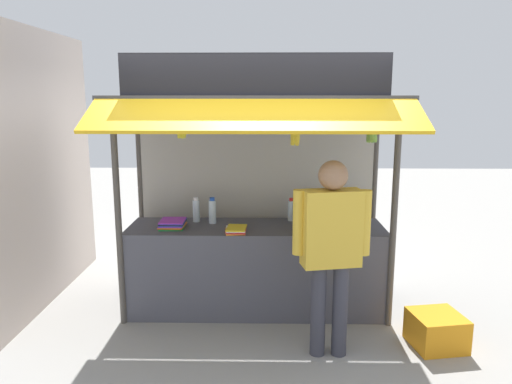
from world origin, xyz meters
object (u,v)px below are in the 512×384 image
Objects in this scene: water_bottle_far_right at (291,210)px; vendor_person at (331,241)px; banana_bunch_rightmost at (372,134)px; water_bottle_left at (321,213)px; magazine_stack_back_left at (173,224)px; water_bottle_center at (196,210)px; banana_bunch_leftmost at (181,130)px; water_bottle_right at (300,209)px; plastic_crate at (436,330)px; banana_bunch_inner_left at (295,137)px; water_bottle_front_right at (212,211)px; magazine_stack_far_left at (236,230)px; water_bottle_mid_left at (360,209)px; magazine_stack_rear_center at (309,226)px.

vendor_person reaches higher than water_bottle_far_right.
vendor_person is (-0.39, -0.45, -0.83)m from banana_bunch_rightmost.
banana_bunch_rightmost is 0.17× the size of vendor_person.
water_bottle_left reaches higher than magazine_stack_back_left.
banana_bunch_rightmost is at bearing -46.53° from water_bottle_far_right.
magazine_stack_back_left is at bearing 168.47° from banana_bunch_rightmost.
water_bottle_center is 0.98m from water_bottle_far_right.
water_bottle_center is 1.07m from banana_bunch_leftmost.
plastic_crate is (1.14, -0.93, -0.86)m from water_bottle_right.
magazine_stack_back_left is 0.96× the size of banana_bunch_inner_left.
water_bottle_left is at bearing 21.11° from banana_bunch_leftmost.
water_bottle_front_right is (-0.90, -0.07, -0.01)m from water_bottle_right.
vendor_person is at bearing -76.89° from water_bottle_far_right.
banana_bunch_leftmost is 1.65m from banana_bunch_rightmost.
water_bottle_far_right is 1.50m from banana_bunch_leftmost.
water_bottle_front_right is 0.98× the size of magazine_stack_far_left.
water_bottle_center is 0.59m from magazine_stack_far_left.
water_bottle_right is 1.07× the size of magazine_stack_far_left.
banana_bunch_leftmost is 0.79× the size of banana_bunch_inner_left.
magazine_stack_rear_center is at bearing -151.01° from water_bottle_mid_left.
water_bottle_front_right is at bearing -18.94° from water_bottle_center.
water_bottle_left is 0.88× the size of banana_bunch_inner_left.
banana_bunch_rightmost is at bearing -94.39° from water_bottle_mid_left.
water_bottle_right is at bearing -91.94° from vendor_person.
water_bottle_mid_left is at bearing 7.74° from magazine_stack_back_left.
water_bottle_mid_left reaches higher than magazine_stack_rear_center.
water_bottle_far_right is (0.98, 0.06, -0.01)m from water_bottle_center.
water_bottle_center is at bearing 138.25° from magazine_stack_far_left.
water_bottle_mid_left is (0.41, 0.13, 0.01)m from water_bottle_left.
magazine_stack_back_left reaches higher than plastic_crate.
banana_bunch_inner_left reaches higher than plastic_crate.
magazine_stack_rear_center is at bearing 15.74° from banana_bunch_leftmost.
banana_bunch_rightmost is at bearing -48.68° from water_bottle_right.
water_bottle_mid_left is 1.31m from magazine_stack_far_left.
water_bottle_left is at bearing 4.96° from magazine_stack_back_left.
water_bottle_right is 1.71m from plastic_crate.
water_bottle_front_right is 0.16× the size of vendor_person.
magazine_stack_back_left is 0.65m from magazine_stack_far_left.
water_bottle_right is at bearing 140.57° from plastic_crate.
water_bottle_mid_left is 1.06× the size of banana_bunch_rightmost.
water_bottle_far_right is 1.23m from magazine_stack_back_left.
water_bottle_left is 1.48m from magazine_stack_back_left.
water_bottle_center reaches higher than magazine_stack_far_left.
magazine_stack_far_left is 1.09m from banana_bunch_leftmost.
plastic_crate is (0.96, 0.15, -0.85)m from vendor_person.
banana_bunch_rightmost is at bearing -20.91° from water_bottle_center.
magazine_stack_rear_center is (0.96, -0.24, -0.09)m from water_bottle_front_right.
magazine_stack_back_left is at bearing -168.31° from water_bottle_right.
magazine_stack_rear_center is at bearing -1.95° from magazine_stack_back_left.
water_bottle_center is at bearing -179.27° from water_bottle_right.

